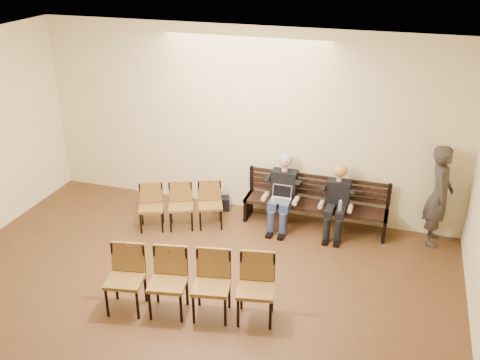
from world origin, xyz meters
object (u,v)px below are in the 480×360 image
object	(u,v)px
water_bottle	(340,212)
seated_woman	(337,203)
bench	(314,215)
chair_row_front	(181,207)
seated_man	(283,192)
bag	(221,203)
chair_row_back	(189,285)
laptop	(280,202)
passerby	(440,188)

from	to	relation	value
water_bottle	seated_woman	bearing A→B (deg)	110.29
bench	water_bottle	size ratio (longest dim) A/B	12.33
chair_row_front	seated_man	bearing A→B (deg)	-2.38
seated_woman	bag	world-z (taller)	seated_woman
seated_man	water_bottle	world-z (taller)	seated_man
bench	chair_row_front	xyz separation A→B (m)	(-2.31, -0.77, 0.19)
seated_man	chair_row_back	size ratio (longest dim) A/B	0.57
chair_row_front	chair_row_back	xyz separation A→B (m)	(1.10, -2.23, 0.07)
bench	laptop	world-z (taller)	laptop
bench	seated_woman	distance (m)	0.56
bag	chair_row_back	size ratio (longest dim) A/B	0.15
chair_row_front	bag	bearing A→B (deg)	39.82
laptop	seated_woman	bearing A→B (deg)	11.64
seated_woman	chair_row_back	distance (m)	3.30
water_bottle	passerby	size ratio (longest dim) A/B	0.10
bag	chair_row_back	world-z (taller)	chair_row_back
seated_man	passerby	world-z (taller)	passerby
laptop	water_bottle	world-z (taller)	laptop
bench	seated_woman	xyz separation A→B (m)	(0.40, -0.12, 0.37)
laptop	chair_row_front	distance (m)	1.79
passerby	seated_woman	bearing A→B (deg)	98.58
seated_man	seated_woman	world-z (taller)	seated_man
chair_row_front	passerby	bearing A→B (deg)	-11.78
seated_woman	laptop	bearing A→B (deg)	-167.21
laptop	bag	size ratio (longest dim) A/B	1.03
bag	chair_row_front	size ratio (longest dim) A/B	0.23
laptop	chair_row_front	size ratio (longest dim) A/B	0.24
water_bottle	chair_row_back	xyz separation A→B (m)	(-1.69, -2.64, -0.07)
seated_woman	chair_row_front	xyz separation A→B (m)	(-2.71, -0.65, -0.17)
bag	chair_row_back	distance (m)	3.19
bench	chair_row_back	xyz separation A→B (m)	(-1.20, -3.00, 0.26)
bag	chair_row_front	world-z (taller)	chair_row_front
laptop	bag	world-z (taller)	laptop
seated_man	bag	bearing A→B (deg)	170.26
chair_row_back	passerby	bearing A→B (deg)	32.57
passerby	chair_row_front	size ratio (longest dim) A/B	1.38
bench	bag	xyz separation A→B (m)	(-1.86, 0.10, -0.10)
seated_man	chair_row_front	distance (m)	1.87
bench	passerby	xyz separation A→B (m)	(2.07, 0.10, 0.81)
seated_man	seated_woman	bearing A→B (deg)	0.00
seated_man	bag	world-z (taller)	seated_man
seated_woman	laptop	distance (m)	1.00
seated_man	chair_row_front	xyz separation A→B (m)	(-1.73, -0.65, -0.26)
bench	water_bottle	xyz separation A→B (m)	(0.49, -0.36, 0.33)
bench	bag	distance (m)	1.86
water_bottle	chair_row_back	size ratio (longest dim) A/B	0.09
seated_man	seated_woman	xyz separation A→B (m)	(0.98, 0.00, -0.08)
chair_row_front	seated_woman	bearing A→B (deg)	-9.51
water_bottle	bag	xyz separation A→B (m)	(-2.35, 0.46, -0.43)
seated_woman	chair_row_front	bearing A→B (deg)	-166.45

